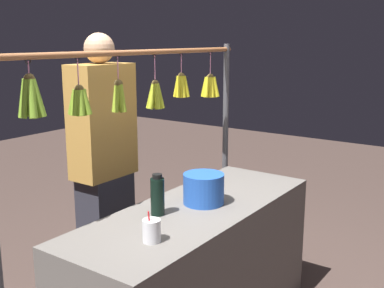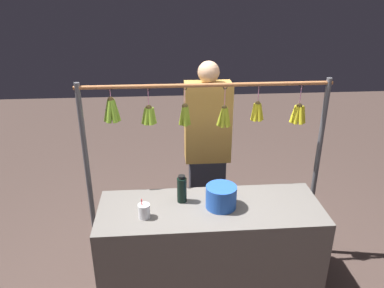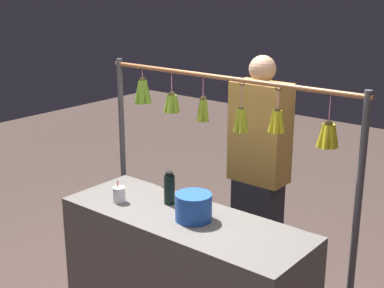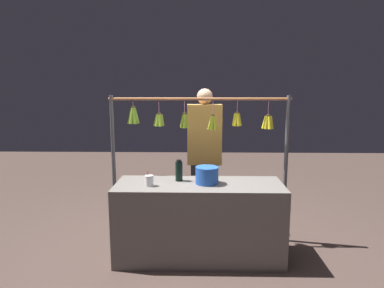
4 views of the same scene
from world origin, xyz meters
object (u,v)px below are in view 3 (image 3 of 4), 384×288
at_px(water_bottle, 169,189).
at_px(blue_bucket, 194,207).
at_px(drink_cup, 119,195).
at_px(vendor_person, 259,176).

relative_size(water_bottle, blue_bucket, 0.97).
distance_m(drink_cup, vendor_person, 1.06).
xyz_separation_m(blue_bucket, drink_cup, (0.59, 0.10, -0.03)).
xyz_separation_m(water_bottle, drink_cup, (0.29, 0.20, -0.05)).
height_order(blue_bucket, drink_cup, blue_bucket).
relative_size(blue_bucket, drink_cup, 1.54).
bearing_deg(blue_bucket, drink_cup, 9.83).
distance_m(water_bottle, drink_cup, 0.36).
bearing_deg(water_bottle, drink_cup, 34.63).
distance_m(water_bottle, blue_bucket, 0.31).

